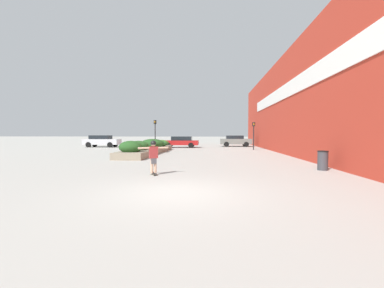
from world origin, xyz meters
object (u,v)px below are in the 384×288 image
at_px(car_center_left, 102,141).
at_px(traffic_light_right, 254,131).
at_px(trash_bin, 323,160).
at_px(skateboarder, 153,153).
at_px(car_rightmost, 236,141).
at_px(car_center_right, 313,142).
at_px(skateboard, 154,174).
at_px(traffic_light_left, 155,129).
at_px(car_leftmost, 181,142).

height_order(car_center_left, traffic_light_right, traffic_light_right).
relative_size(trash_bin, car_center_left, 0.20).
relative_size(skateboarder, car_rightmost, 0.33).
xyz_separation_m(trash_bin, car_center_right, (7.74, 21.90, 0.25)).
height_order(skateboard, traffic_light_left, traffic_light_left).
distance_m(car_leftmost, car_rightmost, 7.95).
bearing_deg(trash_bin, car_center_right, 70.54).
height_order(car_leftmost, car_center_left, car_center_left).
xyz_separation_m(car_center_left, traffic_light_left, (8.07, -3.59, 1.47)).
distance_m(skateboarder, car_rightmost, 25.88).
height_order(trash_bin, car_center_right, car_center_right).
bearing_deg(skateboard, car_center_right, 29.34).
bearing_deg(car_center_left, trash_bin, 45.07).
relative_size(car_center_left, traffic_light_right, 1.53).
height_order(car_center_right, traffic_light_left, traffic_light_left).
height_order(skateboard, trash_bin, trash_bin).
xyz_separation_m(traffic_light_left, traffic_light_right, (11.24, -0.69, -0.19)).
bearing_deg(trash_bin, skateboarder, -164.97).
xyz_separation_m(car_center_right, traffic_light_left, (-19.86, -5.35, 1.58)).
bearing_deg(car_leftmost, traffic_light_right, -115.45).
xyz_separation_m(car_center_left, traffic_light_right, (19.31, -4.28, 1.28)).
distance_m(skateboard, car_center_right, 28.70).
height_order(car_center_left, car_rightmost, car_center_left).
bearing_deg(car_center_left, skateboarder, 28.81).
height_order(car_center_right, traffic_light_right, traffic_light_right).
xyz_separation_m(trash_bin, car_leftmost, (-9.52, 19.97, 0.29)).
distance_m(trash_bin, car_center_right, 23.23).
bearing_deg(car_rightmost, car_leftmost, -66.77).
xyz_separation_m(skateboarder, trash_bin, (7.94, 2.13, -0.46)).
height_order(trash_bin, traffic_light_left, traffic_light_left).
relative_size(skateboarder, car_leftmost, 0.30).
relative_size(trash_bin, car_rightmost, 0.22).
relative_size(car_leftmost, traffic_light_left, 1.39).
height_order(car_center_left, traffic_light_left, traffic_light_left).
height_order(trash_bin, car_rightmost, car_rightmost).
xyz_separation_m(skateboarder, traffic_light_right, (7.06, 17.99, 1.17)).
relative_size(skateboard, car_center_left, 0.13).
xyz_separation_m(car_rightmost, traffic_light_left, (-9.90, -6.56, 1.49)).
bearing_deg(car_rightmost, car_center_right, 83.06).
relative_size(skateboarder, car_center_right, 0.37).
bearing_deg(skateboard, car_rightmost, 49.70).
distance_m(skateboard, skateboarder, 0.88).
distance_m(car_rightmost, traffic_light_right, 7.49).
bearing_deg(car_rightmost, skateboard, -12.76).
relative_size(car_leftmost, car_center_left, 1.00).
xyz_separation_m(car_center_left, car_rightmost, (17.96, 2.97, -0.02)).
bearing_deg(trash_bin, car_rightmost, 95.49).
bearing_deg(skateboarder, traffic_light_right, 41.02).
distance_m(car_center_left, car_center_right, 27.98).
height_order(skateboard, car_center_left, car_center_left).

